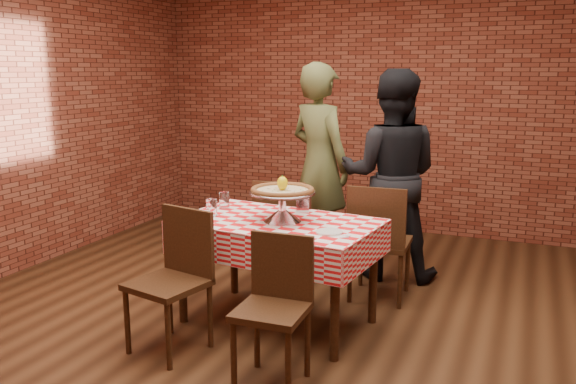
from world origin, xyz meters
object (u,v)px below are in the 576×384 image
(condiment_caddy, at_px, (304,203))
(chair_far_right, at_px, (380,241))
(table, at_px, (278,272))
(pizza_stand, at_px, (282,207))
(water_glass_left, at_px, (212,208))
(chair_far_left, at_px, (284,231))
(chair_near_right, at_px, (271,315))
(chair_near_left, at_px, (168,283))
(diner_olive, at_px, (320,165))
(water_glass_right, at_px, (224,200))
(pizza, at_px, (282,191))
(diner_black, at_px, (390,175))

(condiment_caddy, xyz_separation_m, chair_far_right, (0.48, 0.45, -0.36))
(table, xyz_separation_m, pizza_stand, (0.04, -0.01, 0.49))
(water_glass_left, relative_size, chair_far_left, 0.14)
(pizza_stand, distance_m, water_glass_left, 0.53)
(chair_near_right, bearing_deg, chair_near_left, 168.00)
(chair_near_left, bearing_deg, diner_olive, 94.49)
(water_glass_right, bearing_deg, chair_near_right, -49.86)
(condiment_caddy, bearing_deg, water_glass_left, -153.94)
(pizza, distance_m, water_glass_right, 0.61)
(water_glass_left, height_order, chair_near_left, chair_near_left)
(chair_far_left, bearing_deg, chair_far_right, 169.88)
(water_glass_left, bearing_deg, chair_far_left, 75.53)
(diner_black, bearing_deg, condiment_caddy, 58.35)
(chair_far_right, bearing_deg, pizza_stand, 53.28)
(pizza_stand, height_order, water_glass_right, pizza_stand)
(table, xyz_separation_m, chair_near_right, (0.32, -0.81, 0.06))
(water_glass_left, xyz_separation_m, chair_near_left, (0.01, -0.60, -0.36))
(diner_olive, height_order, diner_black, diner_olive)
(chair_far_left, xyz_separation_m, diner_olive, (0.08, 0.65, 0.47))
(table, height_order, chair_near_left, chair_near_left)
(table, relative_size, chair_near_right, 1.57)
(pizza, distance_m, water_glass_left, 0.55)
(condiment_caddy, bearing_deg, table, -112.21)
(chair_near_left, bearing_deg, pizza, 64.48)
(table, bearing_deg, chair_far_right, 53.94)
(chair_near_left, xyz_separation_m, diner_olive, (0.28, 2.08, 0.47))
(pizza, xyz_separation_m, chair_far_right, (0.51, 0.77, -0.51))
(chair_near_right, xyz_separation_m, diner_olive, (-0.51, 2.22, 0.50))
(chair_near_right, bearing_deg, diner_black, 82.95)
(water_glass_right, xyz_separation_m, diner_black, (1.02, 1.11, 0.08))
(condiment_caddy, xyz_separation_m, chair_near_left, (-0.55, -0.98, -0.37))
(pizza_stand, distance_m, water_glass_right, 0.59)
(water_glass_left, bearing_deg, water_glass_right, 97.59)
(chair_far_right, bearing_deg, diner_black, -86.98)
(chair_far_left, height_order, diner_black, diner_black)
(chair_near_left, relative_size, chair_far_left, 1.00)
(water_glass_right, bearing_deg, pizza_stand, -18.28)
(chair_near_left, distance_m, chair_near_right, 0.80)
(table, distance_m, chair_near_right, 0.87)
(condiment_caddy, relative_size, chair_near_right, 0.16)
(pizza, bearing_deg, water_glass_left, -173.20)
(water_glass_right, distance_m, chair_far_right, 1.27)
(water_glass_left, distance_m, diner_olive, 1.51)
(water_glass_left, relative_size, diner_olive, 0.07)
(water_glass_left, distance_m, chair_far_right, 1.38)
(water_glass_right, bearing_deg, diner_olive, 75.16)
(diner_olive, bearing_deg, table, 124.08)
(water_glass_right, bearing_deg, diner_black, 47.51)
(chair_far_left, bearing_deg, pizza, 101.83)
(chair_near_right, relative_size, chair_far_right, 0.93)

